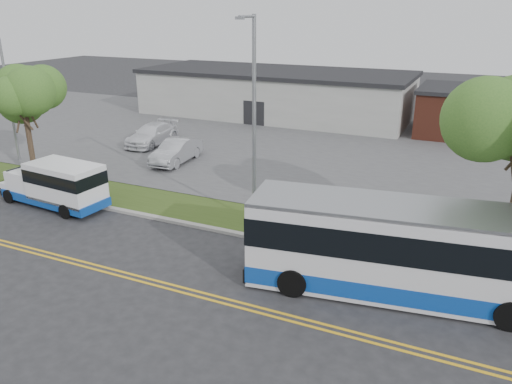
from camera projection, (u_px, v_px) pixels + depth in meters
The scene contains 18 objects.
ground at pixel (170, 233), 23.15m from camera, with size 140.00×140.00×0.00m, color #28282B.
lane_line_north at pixel (116, 270), 19.87m from camera, with size 70.00×0.12×0.01m, color gold.
lane_line_south at pixel (111, 274), 19.62m from camera, with size 70.00×0.12×0.01m, color gold.
curb at pixel (183, 223), 24.06m from camera, with size 80.00×0.30×0.15m, color #9E9B93.
verge at pixel (202, 211), 25.61m from camera, with size 80.00×3.30×0.10m, color #344B19.
parking_lot at pixel (298, 146), 37.62m from camera, with size 80.00×25.00×0.10m, color #4C4C4F.
commercial_building at pixel (276, 93), 47.75m from camera, with size 25.40×10.40×4.35m.
brick_wing at pixel (458, 111), 40.49m from camera, with size 6.30×7.30×3.90m.
tree_west at pixel (22, 95), 28.83m from camera, with size 4.40×4.40×6.91m.
streetlight_near at pixel (254, 116), 22.49m from camera, with size 0.35×1.53×9.50m.
streetlight_far at pixel (7, 95), 32.51m from camera, with size 0.35×1.53×8.00m.
shuttle_bus at pixel (58, 183), 25.81m from camera, with size 6.48×2.56×2.43m.
transit_bus at pixel (421, 252), 17.58m from camera, with size 12.55×4.53×3.41m.
pedestrian at pixel (39, 174), 28.43m from camera, with size 0.60×0.40×1.66m, color black.
parked_car_a at pixel (176, 151), 33.23m from camera, with size 1.64×4.70×1.55m, color #ABADB3.
parked_car_b at pixel (152, 134), 37.72m from camera, with size 2.12×5.22×1.51m, color white.
grocery_bag_left at pixel (34, 186), 28.57m from camera, with size 0.32×0.32×0.32m, color white.
grocery_bag_right at pixel (48, 185), 28.76m from camera, with size 0.32×0.32×0.32m, color white.
Camera 1 is at (12.44, -17.45, 9.81)m, focal length 35.00 mm.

